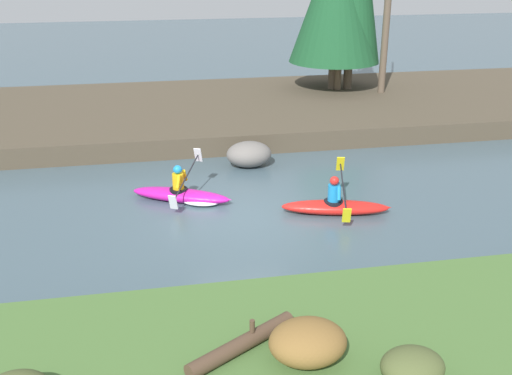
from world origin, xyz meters
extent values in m
plane|color=#425660|center=(0.00, 0.00, 0.00)|extent=(90.00, 90.00, 0.00)
cube|color=#4C4233|center=(0.00, 9.24, 0.33)|extent=(44.00, 9.08, 0.66)
cylinder|color=brown|center=(5.69, 10.89, 1.24)|extent=(0.36, 0.36, 1.15)
cylinder|color=brown|center=(6.33, 10.76, 1.22)|extent=(0.36, 0.36, 1.11)
cylinder|color=brown|center=(5.87, 10.70, 3.58)|extent=(0.28, 0.28, 5.84)
cylinder|color=brown|center=(7.47, 9.80, 3.46)|extent=(0.28, 0.28, 5.60)
ellipsoid|color=brown|center=(-0.19, -6.56, 1.00)|extent=(1.14, 0.95, 0.62)
ellipsoid|color=#4C562D|center=(1.10, -7.27, 0.94)|extent=(0.90, 0.75, 0.49)
ellipsoid|color=red|center=(2.29, -0.22, 0.17)|extent=(2.77, 1.18, 0.34)
cone|color=red|center=(3.50, -0.50, 0.19)|extent=(0.39, 0.27, 0.20)
cylinder|color=black|center=(2.24, -0.21, 0.31)|extent=(0.57, 0.57, 0.08)
cylinder|color=#1984CC|center=(2.24, -0.21, 0.56)|extent=(0.36, 0.36, 0.42)
sphere|color=red|center=(2.24, -0.21, 0.89)|extent=(0.28, 0.28, 0.23)
cylinder|color=#1984CC|center=(2.40, 0.00, 0.65)|extent=(0.14, 0.24, 0.35)
cylinder|color=#1984CC|center=(2.29, -0.47, 0.65)|extent=(0.14, 0.24, 0.35)
cylinder|color=black|center=(2.47, -0.26, 0.69)|extent=(0.46, 1.87, 0.65)
cube|color=yellow|center=(2.68, 0.67, 1.00)|extent=(0.23, 0.20, 0.41)
cube|color=yellow|center=(2.26, -1.19, 0.38)|extent=(0.23, 0.20, 0.41)
ellipsoid|color=#C61999|center=(-1.48, 1.31, 0.17)|extent=(2.70, 1.70, 0.34)
cone|color=#C61999|center=(-0.36, 0.78, 0.19)|extent=(0.40, 0.33, 0.20)
cylinder|color=black|center=(-1.53, 1.33, 0.31)|extent=(0.64, 0.64, 0.08)
cylinder|color=yellow|center=(-1.53, 1.33, 0.56)|extent=(0.40, 0.40, 0.42)
sphere|color=#1E89D1|center=(-1.53, 1.33, 0.89)|extent=(0.31, 0.31, 0.23)
cylinder|color=yellow|center=(-1.33, 1.50, 0.65)|extent=(0.18, 0.24, 0.35)
cylinder|color=yellow|center=(-1.54, 1.07, 0.65)|extent=(0.18, 0.24, 0.35)
cylinder|color=black|center=(-1.32, 1.23, 0.69)|extent=(0.85, 1.74, 0.65)
cube|color=white|center=(-0.91, 2.09, 1.00)|extent=(0.25, 0.23, 0.41)
cube|color=white|center=(-1.73, 0.37, 0.38)|extent=(0.25, 0.23, 0.41)
ellipsoid|color=white|center=(-0.99, 1.07, 0.09)|extent=(1.29, 1.10, 0.18)
ellipsoid|color=slate|center=(0.78, 3.67, 0.39)|extent=(1.38, 1.08, 0.78)
cylinder|color=#4C3828|center=(-1.08, -6.17, 0.81)|extent=(1.79, 1.22, 0.24)
cylinder|color=#4C3828|center=(-0.91, -6.07, 1.03)|extent=(0.08, 0.08, 0.20)
camera|label=1|loc=(-2.25, -13.42, 6.25)|focal=42.00mm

